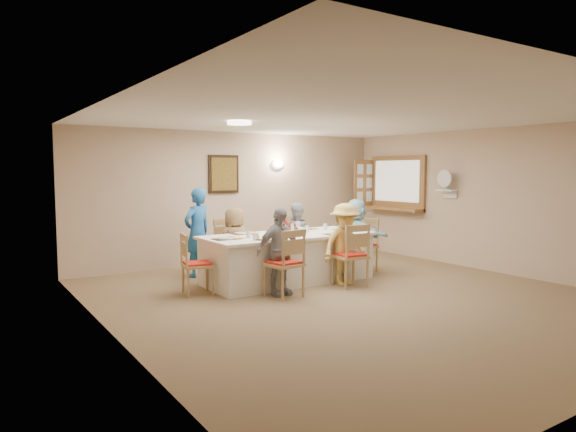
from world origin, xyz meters
TOP-DOWN VIEW (x-y plane):
  - ground at (0.00, 0.00)m, footprint 7.00×7.00m
  - room_walls at (0.00, 0.00)m, footprint 7.00×7.00m
  - wall_picture at (-0.30, 3.46)m, footprint 0.62×0.05m
  - wall_sconce at (0.90, 3.44)m, footprint 0.26×0.09m
  - ceiling_light at (-1.00, 1.50)m, footprint 0.36×0.36m
  - serving_hatch at (3.21, 2.40)m, footprint 0.06×1.50m
  - hatch_sill at (3.09, 2.40)m, footprint 0.30×1.50m
  - shutter_door at (2.95, 3.16)m, footprint 0.55×0.04m
  - fan_shelf at (3.13, 1.05)m, footprint 0.22×0.36m
  - desk_fan at (3.10, 1.05)m, footprint 0.30×0.30m
  - dining_table at (-0.19, 1.41)m, footprint 2.75×1.16m
  - chair_back_left at (-0.79, 2.21)m, footprint 0.51×0.51m
  - chair_back_right at (0.41, 2.21)m, footprint 0.51×0.51m
  - chair_front_left at (-0.79, 0.61)m, footprint 0.53×0.53m
  - chair_front_right at (0.41, 0.61)m, footprint 0.52×0.52m
  - chair_left_end at (-1.74, 1.41)m, footprint 0.49×0.49m
  - chair_right_end at (1.36, 1.41)m, footprint 0.47×0.47m
  - diner_back_left at (-0.79, 2.09)m, footprint 0.68×0.53m
  - diner_back_right at (0.41, 2.09)m, footprint 0.69×0.59m
  - diner_front_left at (-0.79, 0.73)m, footprint 0.76×0.36m
  - diner_front_right at (0.41, 0.73)m, footprint 0.86×0.54m
  - diner_right_end at (1.23, 1.41)m, footprint 1.25×0.56m
  - caregiver at (-1.24, 2.56)m, footprint 0.77×0.70m
  - placemat_fl at (-0.79, 0.99)m, footprint 0.37×0.27m
  - plate_fl at (-0.79, 0.99)m, footprint 0.23×0.23m
  - napkin_fl at (-0.61, 0.94)m, footprint 0.13×0.13m
  - placemat_fr at (0.41, 0.99)m, footprint 0.34×0.25m
  - plate_fr at (0.41, 0.99)m, footprint 0.23×0.23m
  - napkin_fr at (0.59, 0.94)m, footprint 0.15×0.15m
  - placemat_bl at (-0.79, 1.83)m, footprint 0.33×0.25m
  - plate_bl at (-0.79, 1.83)m, footprint 0.24×0.24m
  - napkin_bl at (-0.61, 1.78)m, footprint 0.13×0.13m
  - placemat_br at (0.41, 1.83)m, footprint 0.36×0.27m
  - plate_br at (0.41, 1.83)m, footprint 0.22×0.22m
  - napkin_br at (0.59, 1.78)m, footprint 0.13×0.13m
  - placemat_le at (-1.29, 1.41)m, footprint 0.38×0.28m
  - plate_le at (-1.29, 1.41)m, footprint 0.25×0.25m
  - napkin_le at (-1.11, 1.36)m, footprint 0.15×0.15m
  - placemat_re at (0.93, 1.41)m, footprint 0.34×0.25m
  - plate_re at (0.93, 1.41)m, footprint 0.25×0.25m
  - napkin_re at (1.11, 1.36)m, footprint 0.13×0.13m
  - teacup_a at (-0.97, 1.08)m, footprint 0.19×0.19m
  - teacup_b at (0.21, 1.90)m, footprint 0.15×0.15m
  - bowl_a at (-0.47, 1.19)m, footprint 0.33×0.33m
  - bowl_b at (0.20, 1.70)m, footprint 0.20×0.20m
  - condiment_ketchup at (-0.23, 1.41)m, footprint 0.13×0.13m
  - condiment_brown at (-0.10, 1.48)m, footprint 0.09×0.09m
  - condiment_malt at (-0.07, 1.41)m, footprint 0.22×0.22m
  - drinking_glass at (-0.34, 1.46)m, footprint 0.07×0.07m

SIDE VIEW (x-z plane):
  - ground at x=0.00m, z-range 0.00..0.00m
  - dining_table at x=-0.19m, z-range 0.00..0.76m
  - chair_left_end at x=-1.74m, z-range 0.00..0.88m
  - chair_right_end at x=1.36m, z-range 0.00..0.93m
  - chair_back_right at x=0.41m, z-range 0.00..0.96m
  - chair_front_left at x=-0.79m, z-range 0.00..0.97m
  - chair_back_left at x=-0.79m, z-range 0.00..0.97m
  - chair_front_right at x=0.41m, z-range 0.00..0.97m
  - diner_back_left at x=-0.79m, z-range 0.00..1.17m
  - diner_back_right at x=0.41m, z-range 0.00..1.20m
  - diner_front_left at x=-0.79m, z-range 0.00..1.25m
  - diner_front_right at x=0.41m, z-range 0.00..1.26m
  - diner_right_end at x=1.23m, z-range 0.00..1.28m
  - caregiver at x=-1.24m, z-range 0.00..1.48m
  - placemat_fl at x=-0.79m, z-range 0.76..0.77m
  - placemat_fr at x=0.41m, z-range 0.76..0.77m
  - placemat_bl at x=-0.79m, z-range 0.76..0.77m
  - placemat_br at x=0.41m, z-range 0.76..0.77m
  - placemat_le at x=-1.29m, z-range 0.76..0.77m
  - placemat_re at x=0.93m, z-range 0.76..0.77m
  - napkin_fl at x=-0.61m, z-range 0.77..0.77m
  - napkin_fr at x=0.59m, z-range 0.77..0.77m
  - napkin_bl at x=-0.61m, z-range 0.77..0.77m
  - napkin_br at x=0.59m, z-range 0.77..0.77m
  - napkin_le at x=-1.11m, z-range 0.77..0.77m
  - napkin_re at x=1.11m, z-range 0.77..0.77m
  - plate_fl at x=-0.79m, z-range 0.77..0.78m
  - plate_fr at x=0.41m, z-range 0.77..0.78m
  - plate_bl at x=-0.79m, z-range 0.77..0.78m
  - plate_br at x=0.41m, z-range 0.77..0.78m
  - plate_le at x=-1.29m, z-range 0.77..0.78m
  - plate_re at x=0.93m, z-range 0.77..0.78m
  - bowl_a at x=-0.47m, z-range 0.76..0.81m
  - bowl_b at x=0.20m, z-range 0.76..0.82m
  - teacup_a at x=-0.97m, z-range 0.76..0.84m
  - teacup_b at x=0.21m, z-range 0.76..0.85m
  - drinking_glass at x=-0.34m, z-range 0.76..0.87m
  - condiment_malt at x=-0.07m, z-range 0.76..0.92m
  - condiment_brown at x=-0.10m, z-range 0.76..0.95m
  - condiment_ketchup at x=-0.23m, z-range 0.76..1.01m
  - hatch_sill at x=3.09m, z-range 0.95..1.00m
  - fan_shelf at x=3.13m, z-range 1.39..1.41m
  - serving_hatch at x=3.21m, z-range 0.92..2.08m
  - shutter_door at x=2.95m, z-range 1.00..2.00m
  - room_walls at x=0.00m, z-range -1.99..5.01m
  - desk_fan at x=3.10m, z-range 1.41..1.69m
  - wall_picture at x=-0.30m, z-range 1.34..2.06m
  - wall_sconce at x=0.90m, z-range 1.81..1.99m
  - ceiling_light at x=-1.00m, z-range 2.45..2.50m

